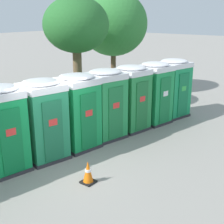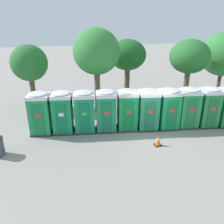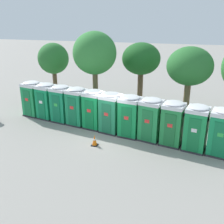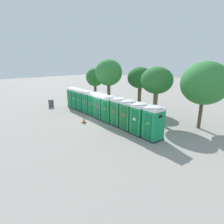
% 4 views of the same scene
% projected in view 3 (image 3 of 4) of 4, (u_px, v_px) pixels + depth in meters
% --- Properties ---
extents(ground_plane, '(120.00, 120.00, 0.00)m').
position_uv_depth(ground_plane, '(107.00, 134.00, 16.24)').
color(ground_plane, gray).
extents(portapotty_0, '(1.44, 1.43, 2.54)m').
position_uv_depth(portapotty_0, '(33.00, 98.00, 18.99)').
color(portapotty_0, '#2D2D33').
rests_on(portapotty_0, ground).
extents(portapotty_1, '(1.39, 1.41, 2.54)m').
position_uv_depth(portapotty_1, '(47.00, 101.00, 18.44)').
color(portapotty_1, '#2D2D33').
rests_on(portapotty_1, ground).
extents(portapotty_2, '(1.37, 1.39, 2.54)m').
position_uv_depth(portapotty_2, '(61.00, 103.00, 17.88)').
color(portapotty_2, '#2D2D33').
rests_on(portapotty_2, ground).
extents(portapotty_3, '(1.40, 1.41, 2.54)m').
position_uv_depth(portapotty_3, '(77.00, 106.00, 17.34)').
color(portapotty_3, '#2D2D33').
rests_on(portapotty_3, ground).
extents(portapotty_4, '(1.36, 1.39, 2.54)m').
position_uv_depth(portapotty_4, '(94.00, 109.00, 16.80)').
color(portapotty_4, '#2D2D33').
rests_on(portapotty_4, ground).
extents(portapotty_5, '(1.45, 1.43, 2.54)m').
position_uv_depth(portapotty_5, '(111.00, 112.00, 16.19)').
color(portapotty_5, '#2D2D33').
rests_on(portapotty_5, ground).
extents(portapotty_6, '(1.38, 1.37, 2.54)m').
position_uv_depth(portapotty_6, '(130.00, 116.00, 15.64)').
color(portapotty_6, '#2D2D33').
rests_on(portapotty_6, ground).
extents(portapotty_7, '(1.45, 1.44, 2.54)m').
position_uv_depth(portapotty_7, '(151.00, 119.00, 15.14)').
color(portapotty_7, '#2D2D33').
rests_on(portapotty_7, ground).
extents(portapotty_8, '(1.36, 1.39, 2.54)m').
position_uv_depth(portapotty_8, '(173.00, 123.00, 14.57)').
color(portapotty_8, '#2D2D33').
rests_on(portapotty_8, ground).
extents(portapotty_9, '(1.37, 1.40, 2.54)m').
position_uv_depth(portapotty_9, '(196.00, 128.00, 13.97)').
color(portapotty_9, '#2D2D33').
rests_on(portapotty_9, ground).
extents(portapotty_10, '(1.47, 1.44, 2.54)m').
position_uv_depth(portapotty_10, '(222.00, 132.00, 13.45)').
color(portapotty_10, '#2D2D33').
rests_on(portapotty_10, ground).
extents(street_tree_0, '(2.61, 2.61, 4.81)m').
position_uv_depth(street_tree_0, '(53.00, 59.00, 22.38)').
color(street_tree_0, brown).
rests_on(street_tree_0, ground).
extents(street_tree_1, '(3.19, 3.19, 5.93)m').
position_uv_depth(street_tree_1, '(95.00, 54.00, 19.04)').
color(street_tree_1, brown).
rests_on(street_tree_1, ground).
extents(street_tree_2, '(2.99, 2.99, 5.03)m').
position_uv_depth(street_tree_2, '(141.00, 59.00, 20.36)').
color(street_tree_2, brown).
rests_on(street_tree_2, ground).
extents(street_tree_3, '(2.91, 2.91, 5.14)m').
position_uv_depth(street_tree_3, '(190.00, 67.00, 16.58)').
color(street_tree_3, brown).
rests_on(street_tree_3, ground).
extents(traffic_cone, '(0.36, 0.36, 0.64)m').
position_uv_depth(traffic_cone, '(95.00, 140.00, 14.73)').
color(traffic_cone, black).
rests_on(traffic_cone, ground).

